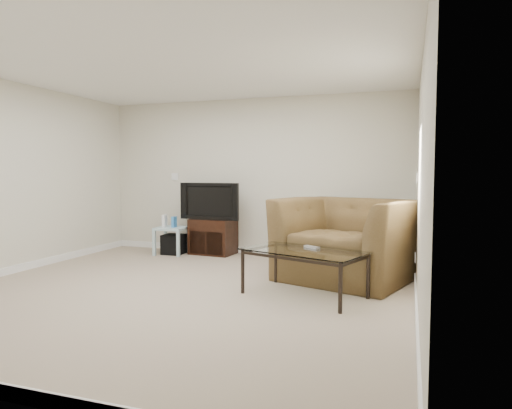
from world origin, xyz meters
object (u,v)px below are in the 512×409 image
(television, at_px, (212,201))
(coffee_table, at_px, (304,273))
(tv_stand, at_px, (213,236))
(side_table, at_px, (172,241))
(recliner, at_px, (347,225))
(subwoofer, at_px, (174,244))

(television, bearing_deg, coffee_table, -42.14)
(tv_stand, relative_size, coffee_table, 0.54)
(tv_stand, xyz_separation_m, coffee_table, (1.96, -2.01, -0.04))
(television, relative_size, side_table, 2.07)
(tv_stand, relative_size, recliner, 0.45)
(side_table, bearing_deg, recliner, -16.25)
(tv_stand, height_order, subwoofer, tv_stand)
(television, xyz_separation_m, side_table, (-0.63, -0.20, -0.64))
(television, distance_m, subwoofer, 0.95)
(television, xyz_separation_m, coffee_table, (1.96, -1.99, -0.62))
(side_table, xyz_separation_m, subwoofer, (0.03, 0.02, -0.06))
(side_table, relative_size, recliner, 0.30)
(television, relative_size, coffee_table, 0.75)
(tv_stand, height_order, side_table, tv_stand)
(tv_stand, distance_m, subwoofer, 0.65)
(recliner, bearing_deg, tv_stand, 172.37)
(subwoofer, distance_m, coffee_table, 3.14)
(tv_stand, xyz_separation_m, recliner, (2.28, -1.08, 0.38))
(television, xyz_separation_m, recliner, (2.29, -1.05, -0.19))
(coffee_table, bearing_deg, recliner, 70.77)
(side_table, height_order, recliner, recliner)
(television, relative_size, subwoofer, 2.94)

